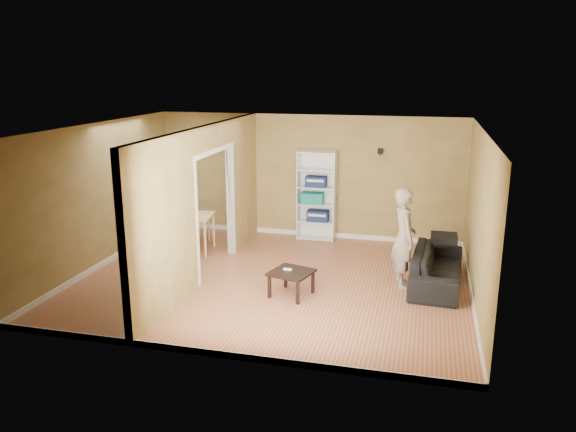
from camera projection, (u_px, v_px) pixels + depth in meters
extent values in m
plane|color=#AF6B50|center=(274.00, 280.00, 9.63)|extent=(6.50, 6.50, 0.00)
plane|color=white|center=(273.00, 128.00, 8.97)|extent=(6.50, 6.50, 0.00)
plane|color=tan|center=(308.00, 177.00, 11.88)|extent=(6.50, 0.00, 6.50)
plane|color=tan|center=(212.00, 260.00, 6.72)|extent=(6.50, 0.00, 6.50)
plane|color=tan|center=(99.00, 196.00, 10.06)|extent=(0.00, 5.50, 5.50)
plane|color=tan|center=(479.00, 219.00, 8.54)|extent=(0.00, 5.50, 5.50)
cube|color=black|center=(380.00, 151.00, 11.32)|extent=(0.10, 0.10, 0.10)
imported|color=#2B2B32|center=(437.00, 262.00, 9.36)|extent=(2.05, 0.99, 0.76)
imported|color=slate|center=(404.00, 229.00, 9.13)|extent=(0.84, 0.73, 1.96)
cube|color=white|center=(299.00, 195.00, 11.82)|extent=(0.02, 0.35, 1.88)
cube|color=white|center=(335.00, 197.00, 11.64)|extent=(0.02, 0.35, 1.88)
cube|color=white|center=(318.00, 194.00, 11.89)|extent=(0.79, 0.02, 1.88)
cube|color=white|center=(316.00, 238.00, 11.97)|extent=(0.75, 0.35, 0.02)
cube|color=white|center=(316.00, 221.00, 11.87)|extent=(0.75, 0.35, 0.02)
cube|color=white|center=(316.00, 204.00, 11.78)|extent=(0.75, 0.35, 0.02)
cube|color=white|center=(317.00, 187.00, 11.69)|extent=(0.75, 0.35, 0.02)
cube|color=white|center=(317.00, 170.00, 11.59)|extent=(0.75, 0.35, 0.02)
cube|color=white|center=(317.00, 152.00, 11.50)|extent=(0.75, 0.35, 0.02)
cube|color=navy|center=(318.00, 216.00, 11.83)|extent=(0.44, 0.29, 0.23)
cube|color=#0C5851|center=(313.00, 198.00, 11.77)|extent=(0.46, 0.30, 0.23)
cube|color=#1A274A|center=(316.00, 181.00, 11.66)|extent=(0.42, 0.28, 0.22)
cube|color=black|center=(291.00, 272.00, 8.89)|extent=(0.61, 0.61, 0.04)
cube|color=black|center=(272.00, 289.00, 8.76)|extent=(0.05, 0.05, 0.37)
cube|color=black|center=(304.00, 292.00, 8.64)|extent=(0.05, 0.05, 0.37)
cube|color=black|center=(280.00, 277.00, 9.24)|extent=(0.05, 0.05, 0.37)
cube|color=black|center=(310.00, 280.00, 9.12)|extent=(0.05, 0.05, 0.37)
cube|color=white|center=(288.00, 269.00, 8.94)|extent=(0.13, 0.04, 0.03)
cube|color=tan|center=(182.00, 216.00, 11.02)|extent=(1.17, 0.78, 0.04)
cylinder|color=tan|center=(150.00, 237.00, 10.92)|extent=(0.05, 0.05, 0.69)
cylinder|color=tan|center=(202.00, 241.00, 10.67)|extent=(0.05, 0.05, 0.69)
cylinder|color=tan|center=(166.00, 227.00, 11.56)|extent=(0.05, 0.05, 0.69)
cylinder|color=tan|center=(215.00, 231.00, 11.31)|extent=(0.05, 0.05, 0.69)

